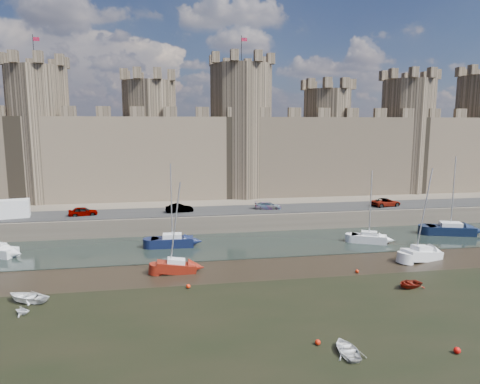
# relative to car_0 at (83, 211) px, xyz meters

# --- Properties ---
(ground) EXTENTS (160.00, 160.00, 0.00)m
(ground) POSITION_rel_car_0_xyz_m (23.01, -33.47, -3.16)
(ground) COLOR black
(ground) RESTS_ON ground
(seaweed_patch) EXTENTS (70.00, 34.00, 0.01)m
(seaweed_patch) POSITION_rel_car_0_xyz_m (23.01, -39.47, -3.16)
(seaweed_patch) COLOR black
(seaweed_patch) RESTS_ON ground
(water_channel) EXTENTS (160.00, 12.00, 0.08)m
(water_channel) POSITION_rel_car_0_xyz_m (23.01, -9.47, -3.12)
(water_channel) COLOR black
(water_channel) RESTS_ON ground
(quay) EXTENTS (160.00, 60.00, 2.50)m
(quay) POSITION_rel_car_0_xyz_m (23.01, 26.53, -1.91)
(quay) COLOR #4C443A
(quay) RESTS_ON ground
(road) EXTENTS (160.00, 7.00, 0.10)m
(road) POSITION_rel_car_0_xyz_m (23.01, 0.53, -0.61)
(road) COLOR black
(road) RESTS_ON quay
(castle) EXTENTS (108.50, 11.00, 29.00)m
(castle) POSITION_rel_car_0_xyz_m (22.37, 14.53, 8.51)
(castle) COLOR #42382B
(castle) RESTS_ON quay
(car_0) EXTENTS (4.08, 2.13, 1.32)m
(car_0) POSITION_rel_car_0_xyz_m (0.00, 0.00, 0.00)
(car_0) COLOR gray
(car_0) RESTS_ON quay
(car_1) EXTENTS (4.09, 1.91, 1.30)m
(car_1) POSITION_rel_car_0_xyz_m (13.40, 0.13, -0.01)
(car_1) COLOR gray
(car_1) RESTS_ON quay
(car_2) EXTENTS (4.20, 2.38, 1.15)m
(car_2) POSITION_rel_car_0_xyz_m (26.64, 0.33, -0.09)
(car_2) COLOR gray
(car_2) RESTS_ON quay
(car_3) EXTENTS (5.09, 3.09, 1.32)m
(car_3) POSITION_rel_car_0_xyz_m (45.39, -0.45, -0.00)
(car_3) COLOR gray
(car_3) RESTS_ON quay
(van) EXTENTS (6.15, 3.55, 2.52)m
(van) POSITION_rel_car_0_xyz_m (-9.95, 0.03, 0.60)
(van) COLOR silver
(van) RESTS_ON quay
(sailboat_1) EXTENTS (5.26, 2.18, 10.42)m
(sailboat_1) POSITION_rel_car_0_xyz_m (12.22, -9.07, -2.34)
(sailboat_1) COLOR black
(sailboat_1) RESTS_ON ground
(sailboat_2) EXTENTS (4.64, 3.34, 9.35)m
(sailboat_2) POSITION_rel_car_0_xyz_m (37.30, -11.43, -2.39)
(sailboat_2) COLOR silver
(sailboat_2) RESTS_ON ground
(sailboat_3) EXTENTS (6.61, 4.09, 10.83)m
(sailboat_3) POSITION_rel_car_0_xyz_m (50.42, -9.31, -2.34)
(sailboat_3) COLOR black
(sailboat_3) RESTS_ON ground
(sailboat_4) EXTENTS (4.06, 1.59, 9.50)m
(sailboat_4) POSITION_rel_car_0_xyz_m (12.51, -18.63, -2.45)
(sailboat_4) COLOR maroon
(sailboat_4) RESTS_ON ground
(sailboat_5) EXTENTS (5.19, 3.15, 10.49)m
(sailboat_5) POSITION_rel_car_0_xyz_m (39.94, -18.95, -2.41)
(sailboat_5) COLOR silver
(sailboat_5) RESTS_ON ground
(dinghy_2) EXTENTS (2.01, 2.77, 0.57)m
(dinghy_2) POSITION_rel_car_0_xyz_m (23.45, -36.53, -2.88)
(dinghy_2) COLOR silver
(dinghy_2) RESTS_ON ground
(dinghy_3) EXTENTS (1.69, 1.61, 0.70)m
(dinghy_3) POSITION_rel_car_0_xyz_m (0.08, -26.66, -2.81)
(dinghy_3) COLOR white
(dinghy_3) RESTS_ON ground
(dinghy_4) EXTENTS (3.38, 2.93, 0.59)m
(dinghy_4) POSITION_rel_car_0_xyz_m (34.04, -26.39, -2.87)
(dinghy_4) COLOR #67150B
(dinghy_4) RESTS_ON ground
(dinghy_6) EXTENTS (4.39, 3.87, 0.76)m
(dinghy_6) POSITION_rel_car_0_xyz_m (-0.31, -23.93, -2.78)
(dinghy_6) COLOR silver
(dinghy_6) RESTS_ON ground
(buoy_1) EXTENTS (0.41, 0.41, 0.41)m
(buoy_1) POSITION_rel_car_0_xyz_m (13.52, -23.14, -2.96)
(buoy_1) COLOR red
(buoy_1) RESTS_ON ground
(buoy_2) EXTENTS (0.46, 0.46, 0.46)m
(buoy_2) POSITION_rel_car_0_xyz_m (30.68, -37.76, -2.93)
(buoy_2) COLOR red
(buoy_2) RESTS_ON ground
(buoy_3) EXTENTS (0.38, 0.38, 0.38)m
(buoy_3) POSITION_rel_car_0_xyz_m (30.92, -21.81, -2.97)
(buoy_3) COLOR red
(buoy_3) RESTS_ON ground
(buoy_4) EXTENTS (0.40, 0.40, 0.40)m
(buoy_4) POSITION_rel_car_0_xyz_m (21.89, -35.13, -2.96)
(buoy_4) COLOR red
(buoy_4) RESTS_ON ground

